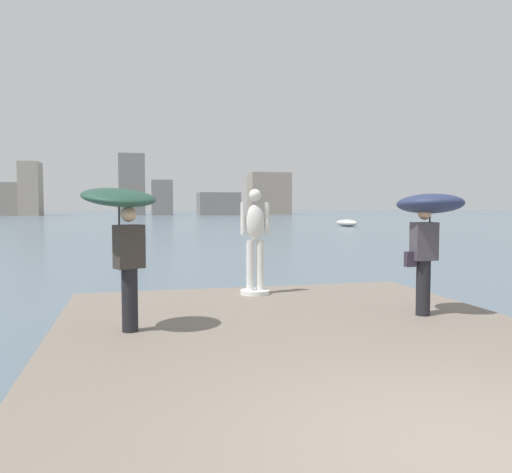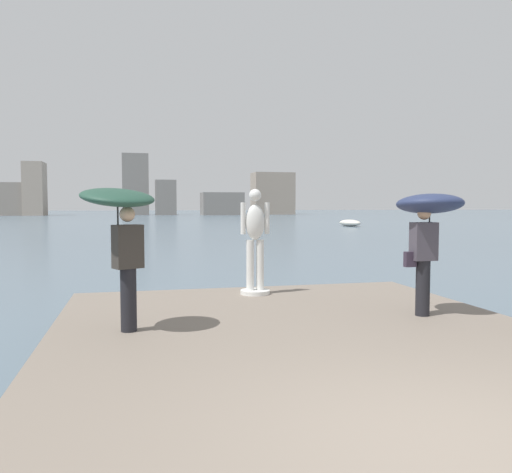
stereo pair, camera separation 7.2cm
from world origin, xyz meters
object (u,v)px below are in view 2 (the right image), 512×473
object	(u,v)px
boat_mid	(350,223)
onlooker_left	(121,220)
onlooker_right	(428,217)
statue_white_figure	(255,243)

from	to	relation	value
boat_mid	onlooker_left	bearing A→B (deg)	-117.23
onlooker_right	boat_mid	distance (m)	46.14
statue_white_figure	boat_mid	world-z (taller)	statue_white_figure
statue_white_figure	boat_mid	distance (m)	44.74
onlooker_left	statue_white_figure	bearing A→B (deg)	45.71
onlooker_left	onlooker_right	distance (m)	4.70
onlooker_left	boat_mid	bearing A→B (deg)	62.77
statue_white_figure	onlooker_right	bearing A→B (deg)	-48.38
onlooker_left	boat_mid	distance (m)	48.13
onlooker_left	boat_mid	xyz separation A→B (m)	(22.01, 42.77, -1.60)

